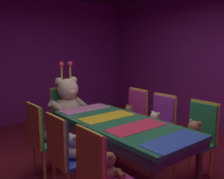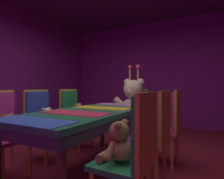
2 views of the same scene
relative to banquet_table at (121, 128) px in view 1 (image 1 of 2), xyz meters
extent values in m
plane|color=maroon|center=(0.00, 0.00, -0.65)|extent=(7.90, 7.90, 0.00)
cube|color=#721E72|center=(0.00, 3.20, 0.75)|extent=(5.20, 0.12, 2.80)
cube|color=#26724C|center=(0.00, 0.00, 0.06)|extent=(0.90, 2.00, 0.05)
cube|color=#33333F|center=(0.00, 0.00, -0.01)|extent=(0.88, 1.96, 0.10)
cylinder|color=#4C3826|center=(0.38, 0.90, -0.31)|extent=(0.07, 0.07, 0.69)
cylinder|color=#4C3826|center=(0.38, -0.90, -0.31)|extent=(0.07, 0.07, 0.69)
cylinder|color=#4C3826|center=(-0.38, 0.90, -0.31)|extent=(0.07, 0.07, 0.69)
cube|color=blue|center=(0.00, -0.85, 0.09)|extent=(0.77, 0.32, 0.01)
cube|color=#E52D4C|center=(0.00, -0.28, 0.09)|extent=(0.77, 0.32, 0.01)
cube|color=yellow|center=(0.00, 0.28, 0.09)|extent=(0.77, 0.32, 0.01)
cube|color=pink|center=(0.00, 0.85, 0.09)|extent=(0.77, 0.32, 0.01)
cube|color=#CC338C|center=(-0.87, -0.61, 0.06)|extent=(0.05, 0.38, 0.50)
cube|color=gold|center=(-0.89, -0.61, 0.06)|extent=(0.03, 0.41, 0.55)
ellipsoid|color=olive|center=(-0.69, -0.61, -0.12)|extent=(0.17, 0.17, 0.13)
sphere|color=olive|center=(-0.67, -0.61, 0.00)|extent=(0.13, 0.13, 0.13)
sphere|color=#AE7747|center=(-0.63, -0.61, -0.01)|extent=(0.05, 0.05, 0.05)
sphere|color=olive|center=(-0.69, -0.56, 0.05)|extent=(0.05, 0.05, 0.05)
sphere|color=olive|center=(-0.69, -0.66, 0.05)|extent=(0.05, 0.05, 0.05)
cylinder|color=olive|center=(-0.65, -0.52, -0.11)|extent=(0.05, 0.12, 0.11)
cylinder|color=olive|center=(-0.65, -0.69, -0.11)|extent=(0.05, 0.12, 0.11)
cylinder|color=olive|center=(-0.58, -0.56, -0.16)|extent=(0.06, 0.12, 0.06)
cylinder|color=olive|center=(-0.58, -0.65, -0.16)|extent=(0.06, 0.12, 0.06)
cube|color=#2D47B2|center=(-0.72, -0.03, -0.21)|extent=(0.40, 0.40, 0.04)
cube|color=#2D47B2|center=(-0.90, -0.03, 0.06)|extent=(0.05, 0.38, 0.50)
cube|color=gold|center=(-0.92, -0.03, 0.06)|extent=(0.03, 0.41, 0.55)
cylinder|color=gold|center=(-0.56, 0.13, -0.44)|extent=(0.04, 0.04, 0.42)
cylinder|color=gold|center=(-0.88, 0.13, -0.44)|extent=(0.04, 0.04, 0.42)
ellipsoid|color=beige|center=(-0.72, -0.03, -0.12)|extent=(0.17, 0.17, 0.14)
sphere|color=beige|center=(-0.70, -0.03, 0.01)|extent=(0.14, 0.14, 0.14)
sphere|color=#FDDCAD|center=(-0.66, -0.03, 0.00)|extent=(0.05, 0.05, 0.05)
sphere|color=beige|center=(-0.72, 0.03, 0.06)|extent=(0.05, 0.05, 0.05)
sphere|color=beige|center=(-0.72, -0.08, 0.06)|extent=(0.05, 0.05, 0.05)
cylinder|color=beige|center=(-0.68, 0.06, -0.10)|extent=(0.05, 0.12, 0.12)
cylinder|color=beige|center=(-0.68, -0.11, -0.10)|extent=(0.05, 0.12, 0.12)
cylinder|color=beige|center=(-0.61, 0.02, -0.16)|extent=(0.06, 0.13, 0.06)
cylinder|color=beige|center=(-0.61, -0.07, -0.16)|extent=(0.06, 0.13, 0.06)
cube|color=#268C4C|center=(-0.70, 0.63, -0.21)|extent=(0.40, 0.40, 0.04)
cube|color=#268C4C|center=(-0.88, 0.63, 0.06)|extent=(0.05, 0.38, 0.50)
cube|color=gold|center=(-0.90, 0.63, 0.06)|extent=(0.03, 0.41, 0.55)
cylinder|color=gold|center=(-0.54, 0.79, -0.44)|extent=(0.04, 0.04, 0.42)
cylinder|color=gold|center=(-0.54, 0.47, -0.44)|extent=(0.04, 0.04, 0.42)
cylinder|color=gold|center=(-0.86, 0.79, -0.44)|extent=(0.04, 0.04, 0.42)
cylinder|color=gold|center=(-0.86, 0.47, -0.44)|extent=(0.04, 0.04, 0.42)
ellipsoid|color=#9E7247|center=(-0.70, 0.63, -0.11)|extent=(0.18, 0.18, 0.14)
sphere|color=#9E7247|center=(-0.68, 0.63, 0.02)|extent=(0.14, 0.14, 0.14)
sphere|color=tan|center=(-0.63, 0.63, 0.01)|extent=(0.05, 0.05, 0.05)
sphere|color=#9E7247|center=(-0.70, 0.68, 0.07)|extent=(0.05, 0.05, 0.05)
sphere|color=#9E7247|center=(-0.70, 0.57, 0.07)|extent=(0.05, 0.05, 0.05)
cylinder|color=#9E7247|center=(-0.66, 0.72, -0.10)|extent=(0.05, 0.13, 0.12)
cylinder|color=#9E7247|center=(-0.66, 0.54, -0.10)|extent=(0.05, 0.13, 0.12)
cylinder|color=#9E7247|center=(-0.58, 0.67, -0.16)|extent=(0.06, 0.13, 0.06)
cylinder|color=#9E7247|center=(-0.58, 0.58, -0.16)|extent=(0.06, 0.13, 0.06)
cube|color=#268C4C|center=(0.71, -0.61, -0.21)|extent=(0.40, 0.40, 0.04)
cube|color=#268C4C|center=(0.89, -0.61, 0.06)|extent=(0.05, 0.38, 0.50)
cube|color=gold|center=(0.91, -0.61, 0.06)|extent=(0.03, 0.41, 0.55)
cylinder|color=gold|center=(0.87, -0.45, -0.44)|extent=(0.04, 0.04, 0.42)
cylinder|color=gold|center=(0.87, -0.77, -0.44)|extent=(0.04, 0.04, 0.42)
cylinder|color=gold|center=(0.55, -0.45, -0.44)|extent=(0.04, 0.04, 0.42)
cylinder|color=gold|center=(0.55, -0.77, -0.44)|extent=(0.04, 0.04, 0.42)
ellipsoid|color=#9E7247|center=(0.71, -0.61, -0.11)|extent=(0.19, 0.19, 0.15)
sphere|color=#9E7247|center=(0.69, -0.61, 0.03)|extent=(0.15, 0.15, 0.15)
sphere|color=tan|center=(0.64, -0.61, 0.02)|extent=(0.06, 0.06, 0.06)
sphere|color=#9E7247|center=(0.71, -0.67, 0.09)|extent=(0.06, 0.06, 0.06)
sphere|color=#9E7247|center=(0.71, -0.55, 0.09)|extent=(0.06, 0.06, 0.06)
cylinder|color=#9E7247|center=(0.67, -0.71, -0.09)|extent=(0.05, 0.14, 0.13)
cylinder|color=#9E7247|center=(0.67, -0.52, -0.09)|extent=(0.05, 0.14, 0.13)
cylinder|color=#9E7247|center=(0.59, -0.66, -0.16)|extent=(0.07, 0.14, 0.07)
cylinder|color=#9E7247|center=(0.59, -0.56, -0.16)|extent=(0.07, 0.14, 0.07)
cube|color=purple|center=(0.69, 0.03, -0.21)|extent=(0.40, 0.40, 0.04)
cube|color=purple|center=(0.87, 0.03, 0.06)|extent=(0.05, 0.38, 0.50)
cube|color=gold|center=(0.89, 0.03, 0.06)|extent=(0.03, 0.41, 0.55)
cylinder|color=gold|center=(0.85, 0.19, -0.44)|extent=(0.04, 0.04, 0.42)
cylinder|color=gold|center=(0.85, -0.13, -0.44)|extent=(0.04, 0.04, 0.42)
cylinder|color=gold|center=(0.53, 0.19, -0.44)|extent=(0.04, 0.04, 0.42)
cylinder|color=gold|center=(0.53, -0.13, -0.44)|extent=(0.04, 0.04, 0.42)
ellipsoid|color=beige|center=(0.69, 0.03, -0.11)|extent=(0.18, 0.18, 0.15)
sphere|color=beige|center=(0.67, 0.03, 0.02)|extent=(0.15, 0.15, 0.15)
sphere|color=#FDDCAD|center=(0.62, 0.03, 0.01)|extent=(0.05, 0.05, 0.05)
sphere|color=beige|center=(0.69, -0.03, 0.07)|extent=(0.05, 0.05, 0.05)
sphere|color=beige|center=(0.69, 0.08, 0.07)|extent=(0.05, 0.05, 0.05)
cylinder|color=beige|center=(0.65, -0.06, -0.10)|extent=(0.05, 0.13, 0.12)
cylinder|color=beige|center=(0.65, 0.12, -0.10)|extent=(0.05, 0.13, 0.12)
cylinder|color=beige|center=(0.57, -0.02, -0.16)|extent=(0.06, 0.14, 0.06)
cylinder|color=beige|center=(0.57, 0.08, -0.16)|extent=(0.06, 0.14, 0.06)
cube|color=#CC338C|center=(0.72, 0.62, -0.21)|extent=(0.40, 0.40, 0.04)
cube|color=#CC338C|center=(0.90, 0.62, 0.06)|extent=(0.05, 0.38, 0.50)
cube|color=gold|center=(0.92, 0.62, 0.06)|extent=(0.03, 0.41, 0.55)
cylinder|color=gold|center=(0.88, 0.78, -0.44)|extent=(0.04, 0.04, 0.42)
cylinder|color=gold|center=(0.88, 0.46, -0.44)|extent=(0.04, 0.04, 0.42)
cylinder|color=gold|center=(0.56, 0.78, -0.44)|extent=(0.04, 0.04, 0.42)
cylinder|color=gold|center=(0.56, 0.46, -0.44)|extent=(0.04, 0.04, 0.42)
ellipsoid|color=olive|center=(0.72, 0.62, -0.12)|extent=(0.17, 0.17, 0.14)
sphere|color=olive|center=(0.71, 0.62, 0.01)|extent=(0.14, 0.14, 0.14)
sphere|color=#AE7747|center=(0.66, 0.62, 0.00)|extent=(0.05, 0.05, 0.05)
sphere|color=olive|center=(0.72, 0.57, 0.06)|extent=(0.05, 0.05, 0.05)
sphere|color=olive|center=(0.72, 0.67, 0.06)|extent=(0.05, 0.05, 0.05)
cylinder|color=olive|center=(0.69, 0.54, -0.10)|extent=(0.05, 0.12, 0.11)
cylinder|color=olive|center=(0.69, 0.71, -0.10)|extent=(0.05, 0.12, 0.11)
cylinder|color=olive|center=(0.61, 0.58, -0.16)|extent=(0.06, 0.13, 0.06)
cylinder|color=olive|center=(0.61, 0.67, -0.16)|extent=(0.06, 0.13, 0.06)
cube|color=#268C4C|center=(0.00, 1.42, -0.21)|extent=(0.40, 0.40, 0.04)
cube|color=#268C4C|center=(0.00, 1.60, 0.06)|extent=(0.38, 0.05, 0.50)
cube|color=gold|center=(0.00, 1.62, 0.06)|extent=(0.41, 0.03, 0.55)
cylinder|color=gold|center=(0.16, 1.58, -0.44)|extent=(0.04, 0.04, 0.42)
cylinder|color=gold|center=(0.16, 1.26, -0.44)|extent=(0.04, 0.04, 0.42)
cylinder|color=gold|center=(-0.16, 1.58, -0.44)|extent=(0.04, 0.04, 0.42)
cylinder|color=gold|center=(-0.16, 1.26, -0.44)|extent=(0.04, 0.04, 0.42)
ellipsoid|color=beige|center=(0.00, 1.42, 0.00)|extent=(0.45, 0.45, 0.36)
sphere|color=beige|center=(0.00, 1.38, 0.33)|extent=(0.36, 0.36, 0.36)
sphere|color=#FDDCAD|center=(0.00, 1.26, 0.30)|extent=(0.13, 0.13, 0.13)
sphere|color=beige|center=(0.13, 1.42, 0.46)|extent=(0.13, 0.13, 0.13)
sphere|color=beige|center=(-0.13, 1.42, 0.46)|extent=(0.13, 0.13, 0.13)
cylinder|color=beige|center=(0.22, 1.33, 0.04)|extent=(0.32, 0.12, 0.30)
cylinder|color=beige|center=(-0.22, 1.33, 0.04)|extent=(0.32, 0.12, 0.30)
cylinder|color=beige|center=(0.12, 1.13, -0.12)|extent=(0.33, 0.15, 0.15)
cylinder|color=beige|center=(-0.12, 1.13, -0.12)|extent=(0.33, 0.15, 0.15)
cylinder|color=gold|center=(0.08, 1.42, 0.63)|extent=(0.03, 0.03, 0.24)
sphere|color=#E5333F|center=(0.08, 1.42, 0.74)|extent=(0.09, 0.09, 0.09)
cylinder|color=gold|center=(-0.08, 1.42, 0.63)|extent=(0.03, 0.03, 0.24)
sphere|color=#E5333F|center=(-0.08, 1.42, 0.74)|extent=(0.09, 0.09, 0.09)
camera|label=1|loc=(-2.03, -2.34, 1.04)|focal=40.36mm
camera|label=2|loc=(1.33, -1.90, 0.37)|focal=30.42mm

